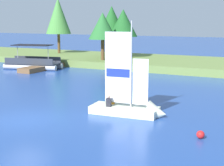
% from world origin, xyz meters
% --- Properties ---
extents(ground_plane, '(200.00, 200.00, 0.00)m').
position_xyz_m(ground_plane, '(0.00, 0.00, 0.00)').
color(ground_plane, '#234793').
extents(shore_bank, '(80.00, 11.88, 0.79)m').
position_xyz_m(shore_bank, '(0.00, 24.93, 0.40)').
color(shore_bank, olive).
rests_on(shore_bank, ground).
extents(shoreline_tree_left, '(3.47, 3.47, 7.66)m').
position_xyz_m(shoreline_tree_left, '(-16.15, 25.95, 5.95)').
color(shoreline_tree_left, brown).
rests_on(shoreline_tree_left, shore_bank).
extents(shoreline_tree_midleft, '(3.49, 3.49, 6.36)m').
position_xyz_m(shoreline_tree_midleft, '(-7.68, 25.66, 5.31)').
color(shoreline_tree_midleft, brown).
rests_on(shoreline_tree_midleft, shore_bank).
extents(shoreline_tree_centre, '(3.29, 3.29, 5.48)m').
position_xyz_m(shoreline_tree_centre, '(-6.61, 21.25, 4.70)').
color(shoreline_tree_centre, brown).
rests_on(shoreline_tree_centre, shore_bank).
extents(shoreline_tree_midright, '(3.53, 3.53, 5.91)m').
position_xyz_m(shoreline_tree_midright, '(-5.65, 24.78, 5.03)').
color(shoreline_tree_midright, brown).
rests_on(shoreline_tree_midright, shore_bank).
extents(wooden_dock, '(1.64, 6.68, 0.49)m').
position_xyz_m(wooden_dock, '(-11.28, 16.15, 0.25)').
color(wooden_dock, brown).
rests_on(wooden_dock, ground).
extents(sailboat, '(4.52, 1.88, 5.80)m').
position_xyz_m(sailboat, '(5.09, 3.63, 0.38)').
color(sailboat, silver).
rests_on(sailboat, ground).
extents(pontoon_boat, '(6.57, 3.57, 2.70)m').
position_xyz_m(pontoon_boat, '(-12.64, 16.04, 0.66)').
color(pontoon_boat, '#B2B2B7').
rests_on(pontoon_boat, ground).
extents(channel_buoy, '(0.37, 0.37, 0.37)m').
position_xyz_m(channel_buoy, '(9.26, 1.30, 0.19)').
color(channel_buoy, red).
rests_on(channel_buoy, ground).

